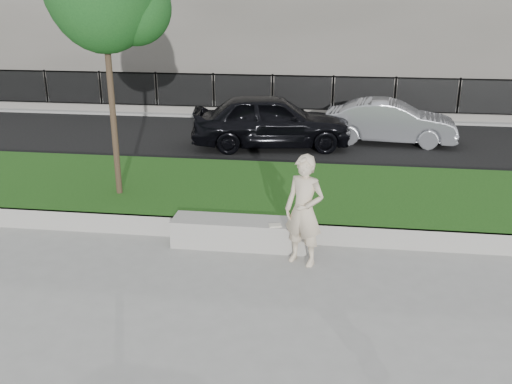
# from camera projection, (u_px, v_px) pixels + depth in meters

# --- Properties ---
(ground) EXTENTS (90.00, 90.00, 0.00)m
(ground) POSITION_uv_depth(u_px,v_px,m) (232.00, 264.00, 9.93)
(ground) COLOR gray
(ground) RESTS_ON ground
(grass_bank) EXTENTS (34.00, 4.00, 0.40)m
(grass_bank) POSITION_uv_depth(u_px,v_px,m) (255.00, 195.00, 12.66)
(grass_bank) COLOR #10380E
(grass_bank) RESTS_ON ground
(grass_kerb) EXTENTS (34.00, 0.08, 0.40)m
(grass_kerb) POSITION_uv_depth(u_px,v_px,m) (242.00, 230.00, 10.83)
(grass_kerb) COLOR #9A9890
(grass_kerb) RESTS_ON ground
(street) EXTENTS (34.00, 7.00, 0.04)m
(street) POSITION_uv_depth(u_px,v_px,m) (279.00, 141.00, 17.85)
(street) COLOR black
(street) RESTS_ON ground
(far_pavement) EXTENTS (34.00, 3.00, 0.12)m
(far_pavement) POSITION_uv_depth(u_px,v_px,m) (290.00, 111.00, 22.04)
(far_pavement) COLOR gray
(far_pavement) RESTS_ON ground
(iron_fence) EXTENTS (32.00, 0.30, 1.50)m
(iron_fence) POSITION_uv_depth(u_px,v_px,m) (289.00, 104.00, 20.94)
(iron_fence) COLOR slate
(iron_fence) RESTS_ON far_pavement
(stone_bench) EXTENTS (2.52, 0.63, 0.51)m
(stone_bench) POSITION_uv_depth(u_px,v_px,m) (240.00, 233.00, 10.58)
(stone_bench) COLOR #9A9890
(stone_bench) RESTS_ON ground
(man) EXTENTS (0.84, 0.72, 1.95)m
(man) POSITION_uv_depth(u_px,v_px,m) (304.00, 211.00, 9.68)
(man) COLOR beige
(man) RESTS_ON ground
(book) EXTENTS (0.25, 0.21, 0.02)m
(book) POSITION_uv_depth(u_px,v_px,m) (275.00, 225.00, 10.22)
(book) COLOR silver
(book) RESTS_ON stone_bench
(car_dark) EXTENTS (4.94, 2.61, 1.60)m
(car_dark) POSITION_uv_depth(u_px,v_px,m) (271.00, 120.00, 16.94)
(car_dark) COLOR black
(car_dark) RESTS_ON street
(car_silver) EXTENTS (4.05, 1.71, 1.30)m
(car_silver) POSITION_uv_depth(u_px,v_px,m) (390.00, 122.00, 17.46)
(car_silver) COLOR #989AA0
(car_silver) RESTS_ON street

